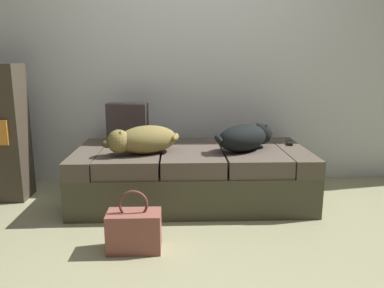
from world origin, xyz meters
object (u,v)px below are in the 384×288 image
handbag (134,230)px  dog_dark (246,137)px  tv_remote (289,143)px  couch (192,175)px  throw_pillow (128,123)px  dog_tan (143,140)px

handbag → dog_dark: bearing=44.3°
tv_remote → handbag: (-1.21, -0.99, -0.32)m
couch → throw_pillow: size_ratio=5.41×
dog_tan → dog_dark: size_ratio=1.08×
tv_remote → throw_pillow: 1.38m
dog_tan → tv_remote: (1.21, 0.30, -0.10)m
couch → throw_pillow: 0.71m
tv_remote → throw_pillow: bearing=-173.4°
tv_remote → dog_tan: bearing=-155.3°
dog_tan → tv_remote: size_ratio=3.99×
throw_pillow → handbag: throw_pillow is taller
dog_dark → handbag: (-0.80, -0.78, -0.41)m
couch → dog_tan: size_ratio=3.07×
dog_dark → handbag: bearing=-135.7°
dog_tan → dog_dark: (0.80, 0.09, -0.00)m
handbag → throw_pillow: bearing=98.4°
throw_pillow → dog_dark: bearing=-18.2°
couch → handbag: couch is taller
tv_remote → handbag: bearing=-129.8°
couch → dog_dark: dog_dark is taller
couch → dog_dark: size_ratio=3.31×
dog_dark → dog_tan: bearing=-173.9°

